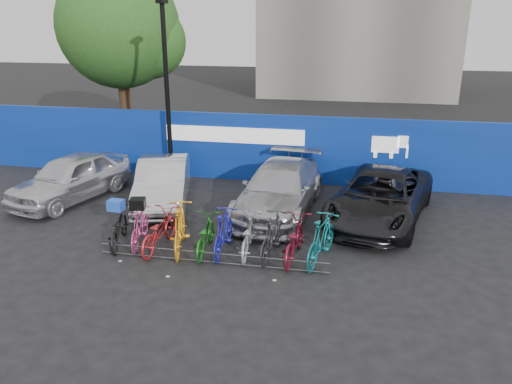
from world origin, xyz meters
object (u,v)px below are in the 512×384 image
(tree, at_px, (124,30))
(bike_1, at_px, (140,227))
(car_0, at_px, (71,178))
(bike_9, at_px, (321,239))
(bike_2, at_px, (159,231))
(bike_7, at_px, (273,236))
(car_3, at_px, (380,197))
(car_2, at_px, (280,189))
(bike_8, at_px, (294,239))
(car_1, at_px, (163,182))
(bike_rack, at_px, (211,258))
(bike_4, at_px, (205,235))
(bike_5, at_px, (223,232))
(lamppost, at_px, (167,89))
(bike_0, at_px, (118,228))
(bike_3, at_px, (180,228))
(bike_6, at_px, (247,236))

(tree, relative_size, bike_1, 4.67)
(car_0, xyz_separation_m, bike_9, (8.17, -2.85, -0.15))
(bike_2, height_order, bike_7, bike_7)
(tree, bearing_deg, car_3, -33.20)
(car_2, xyz_separation_m, bike_9, (1.47, -3.09, -0.14))
(bike_7, relative_size, bike_8, 0.95)
(bike_7, bearing_deg, car_1, -28.55)
(bike_rack, relative_size, car_1, 1.31)
(bike_1, relative_size, bike_8, 0.86)
(bike_4, relative_size, bike_7, 0.95)
(car_2, height_order, car_3, car_2)
(bike_rack, relative_size, bike_5, 3.02)
(bike_8, relative_size, bike_9, 0.99)
(car_3, bearing_deg, car_1, -166.11)
(bike_1, bearing_deg, bike_rack, 153.11)
(lamppost, bearing_deg, bike_7, -49.42)
(lamppost, xyz_separation_m, car_2, (4.26, -2.29, -2.55))
(bike_rack, relative_size, bike_1, 3.35)
(bike_0, bearing_deg, car_2, -154.44)
(lamppost, relative_size, car_2, 1.23)
(tree, distance_m, bike_8, 13.99)
(bike_rack, bearing_deg, lamppost, 118.07)
(car_1, relative_size, bike_1, 2.56)
(bike_4, xyz_separation_m, bike_5, (0.46, 0.05, 0.10))
(lamppost, height_order, bike_3, lamppost)
(bike_8, bearing_deg, car_0, -16.16)
(lamppost, height_order, bike_8, lamppost)
(bike_8, bearing_deg, car_1, -29.52)
(bike_4, bearing_deg, bike_2, -1.94)
(bike_3, height_order, bike_8, bike_3)
(bike_6, bearing_deg, bike_3, 0.51)
(car_1, distance_m, bike_4, 3.85)
(car_1, bearing_deg, lamppost, 88.58)
(bike_3, xyz_separation_m, bike_6, (1.68, 0.15, -0.14))
(car_1, height_order, bike_4, car_1)
(car_1, bearing_deg, bike_rack, -70.32)
(car_1, bearing_deg, car_0, 168.00)
(lamppost, xyz_separation_m, bike_rack, (3.20, -6.00, -3.11))
(tree, xyz_separation_m, lamppost, (3.57, -4.66, -1.80))
(bike_3, bearing_deg, car_2, -135.83)
(bike_3, bearing_deg, bike_0, -14.18)
(lamppost, relative_size, bike_8, 3.16)
(bike_8, bearing_deg, bike_0, 5.35)
(bike_rack, relative_size, bike_2, 2.99)
(bike_3, distance_m, bike_8, 2.84)
(car_0, height_order, bike_9, car_0)
(bike_6, bearing_deg, car_1, -46.28)
(bike_rack, distance_m, bike_6, 1.05)
(bike_1, bearing_deg, car_2, -145.16)
(bike_rack, relative_size, bike_7, 3.03)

